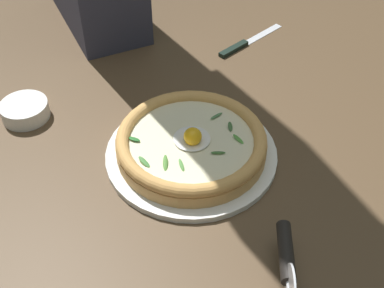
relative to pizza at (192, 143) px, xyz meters
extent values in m
cube|color=brown|center=(0.00, -0.02, -0.05)|extent=(2.40, 2.40, 0.03)
cylinder|color=white|center=(0.00, 0.00, -0.03)|extent=(0.31, 0.31, 0.01)
cylinder|color=tan|center=(0.00, 0.00, -0.01)|extent=(0.27, 0.27, 0.02)
torus|color=#DEA257|center=(0.00, 0.00, 0.01)|extent=(0.27, 0.27, 0.02)
cylinder|color=#F0E7BF|center=(0.00, 0.00, 0.00)|extent=(0.23, 0.23, 0.00)
ellipsoid|color=white|center=(0.00, 0.00, 0.01)|extent=(0.07, 0.07, 0.01)
sphere|color=yellow|center=(-0.01, 0.00, 0.02)|extent=(0.03, 0.03, 0.03)
ellipsoid|color=#4B7948|center=(0.03, -0.08, 0.01)|extent=(0.01, 0.03, 0.01)
ellipsoid|color=#538F38|center=(-0.02, 0.07, 0.01)|extent=(0.03, 0.03, 0.01)
ellipsoid|color=#4A8A41|center=(0.01, 0.10, 0.01)|extent=(0.03, 0.01, 0.01)
ellipsoid|color=#5A9D47|center=(-0.04, 0.05, 0.01)|extent=(0.03, 0.01, 0.01)
ellipsoid|color=#256B29|center=(0.06, 0.08, 0.01)|extent=(0.03, 0.02, 0.00)
ellipsoid|color=#3E6B32|center=(-0.05, -0.02, 0.01)|extent=(0.02, 0.03, 0.01)
ellipsoid|color=#4D9138|center=(-0.05, -0.07, 0.01)|extent=(0.03, 0.01, 0.01)
ellipsoid|color=#3A5F32|center=(-0.01, -0.08, 0.01)|extent=(0.02, 0.02, 0.01)
cylinder|color=white|center=(0.29, 0.20, -0.02)|extent=(0.09, 0.09, 0.03)
cylinder|color=black|center=(-0.27, 0.03, 0.01)|extent=(0.09, 0.08, 0.02)
cube|color=silver|center=(0.24, -0.39, -0.03)|extent=(0.03, 0.13, 0.00)
cube|color=black|center=(0.23, -0.29, -0.03)|extent=(0.03, 0.09, 0.01)
camera|label=1|loc=(-0.53, 0.38, 0.61)|focal=46.67mm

